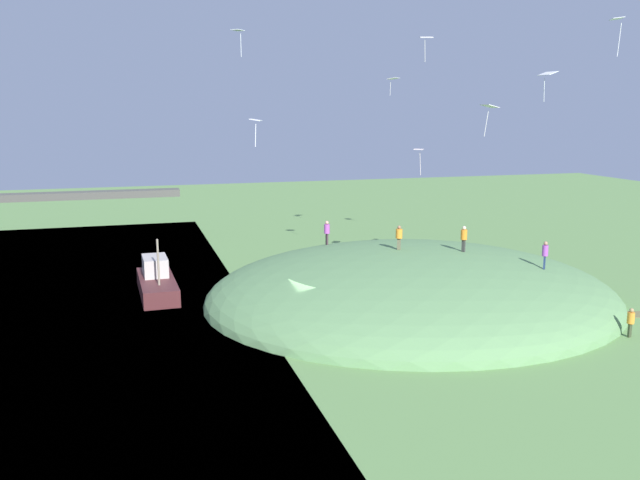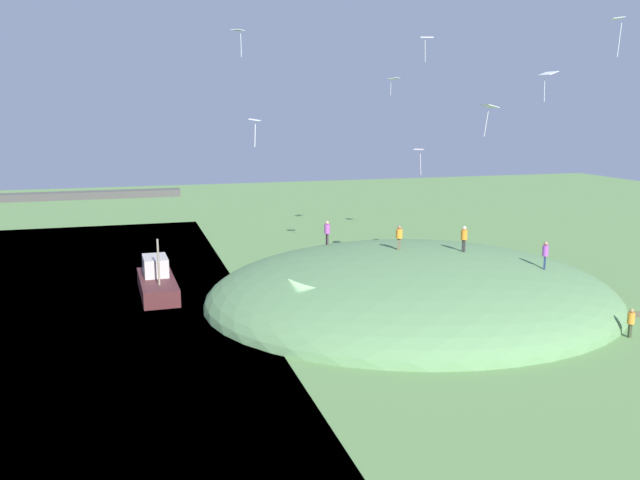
% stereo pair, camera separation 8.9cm
% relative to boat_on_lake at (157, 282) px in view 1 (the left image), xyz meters
% --- Properties ---
extents(ground_plane, '(160.00, 160.00, 0.00)m').
position_rel_boat_on_lake_xyz_m(ground_plane, '(8.83, -9.31, -0.87)').
color(ground_plane, '#608A4A').
extents(grass_hill, '(28.27, 26.08, 6.66)m').
position_rel_boat_on_lake_xyz_m(grass_hill, '(16.69, -6.25, -0.87)').
color(grass_hill, '#5B8753').
rests_on(grass_hill, ground_plane).
extents(boat_on_lake, '(2.63, 7.68, 4.31)m').
position_rel_boat_on_lake_xyz_m(boat_on_lake, '(0.00, 0.00, 0.00)').
color(boat_on_lake, '#4B2123').
rests_on(boat_on_lake, lake_water).
extents(person_on_hilltop, '(0.59, 0.59, 1.68)m').
position_rel_boat_on_lake_xyz_m(person_on_hilltop, '(16.05, -5.44, 3.50)').
color(person_on_hilltop, brown).
rests_on(person_on_hilltop, grass_hill).
extents(person_watching_kites, '(0.59, 0.59, 1.78)m').
position_rel_boat_on_lake_xyz_m(person_watching_kites, '(20.20, -6.90, 3.47)').
color(person_watching_kites, '#373935').
rests_on(person_watching_kites, grass_hill).
extents(person_with_child, '(0.54, 0.54, 1.83)m').
position_rel_boat_on_lake_xyz_m(person_with_child, '(24.03, -10.66, 2.91)').
color(person_with_child, navy).
rests_on(person_with_child, grass_hill).
extents(person_walking_path, '(0.48, 0.48, 1.84)m').
position_rel_boat_on_lake_xyz_m(person_walking_path, '(12.73, 0.62, 2.96)').
color(person_walking_path, '#392A2F').
rests_on(person_walking_path, grass_hill).
extents(person_near_shore, '(0.48, 0.48, 1.72)m').
position_rel_boat_on_lake_xyz_m(person_near_shore, '(25.40, -17.08, 0.21)').
color(person_near_shore, '#323B25').
rests_on(person_near_shore, ground_plane).
extents(kite_0, '(0.91, 1.04, 2.04)m').
position_rel_boat_on_lake_xyz_m(kite_0, '(24.37, -15.22, 16.60)').
color(kite_0, white).
extents(kite_1, '(0.97, 0.98, 1.63)m').
position_rel_boat_on_lake_xyz_m(kite_1, '(5.50, -4.07, 16.65)').
color(kite_1, white).
extents(kite_2, '(0.73, 0.86, 1.27)m').
position_rel_boat_on_lake_xyz_m(kite_2, '(4.09, -16.58, 11.35)').
color(kite_2, white).
extents(kite_4, '(0.70, 1.01, 1.77)m').
position_rel_boat_on_lake_xyz_m(kite_4, '(17.82, -13.48, 12.01)').
color(kite_4, silver).
extents(kite_5, '(0.89, 1.19, 1.90)m').
position_rel_boat_on_lake_xyz_m(kite_5, '(24.38, -9.22, 14.09)').
color(kite_5, white).
extents(kite_6, '(1.01, 0.85, 1.67)m').
position_rel_boat_on_lake_xyz_m(kite_6, '(17.81, -5.12, 16.50)').
color(kite_6, silver).
extents(kite_7, '(1.34, 1.36, 1.50)m').
position_rel_boat_on_lake_xyz_m(kite_7, '(20.89, 7.90, 14.52)').
color(kite_7, white).
extents(kite_8, '(1.10, 1.20, 1.98)m').
position_rel_boat_on_lake_xyz_m(kite_8, '(19.41, -0.97, 8.90)').
color(kite_8, white).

